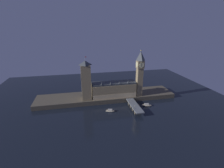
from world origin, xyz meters
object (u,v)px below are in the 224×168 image
(pedestrian_near_rail, at_px, (134,108))
(pedestrian_mid_walk, at_px, (139,105))
(street_lamp_near, at_px, (135,107))
(boat_downstream, at_px, (146,105))
(pedestrian_far_rail, at_px, (129,102))
(victoria_tower, at_px, (86,80))
(boat_upstream, at_px, (110,111))
(clock_tower, at_px, (140,72))

(pedestrian_near_rail, relative_size, pedestrian_mid_walk, 0.97)
(pedestrian_near_rail, xyz_separation_m, street_lamp_near, (-0.40, -4.29, 3.21))
(pedestrian_near_rail, distance_m, boat_downstream, 30.54)
(pedestrian_far_rail, height_order, street_lamp_near, street_lamp_near)
(victoria_tower, bearing_deg, boat_downstream, -18.29)
(pedestrian_mid_walk, relative_size, street_lamp_near, 0.28)
(pedestrian_near_rail, bearing_deg, pedestrian_mid_walk, 37.74)
(victoria_tower, bearing_deg, pedestrian_far_rail, -21.93)
(pedestrian_near_rail, relative_size, boat_downstream, 0.11)
(boat_upstream, bearing_deg, pedestrian_mid_walk, -3.51)
(victoria_tower, xyz_separation_m, pedestrian_near_rail, (59.73, -43.87, -29.21))
(street_lamp_near, distance_m, boat_upstream, 34.54)
(victoria_tower, distance_m, pedestrian_far_rail, 70.74)
(pedestrian_mid_walk, distance_m, boat_upstream, 40.78)
(clock_tower, bearing_deg, victoria_tower, 178.24)
(pedestrian_mid_walk, xyz_separation_m, boat_downstream, (15.69, 8.10, -5.95))
(pedestrian_near_rail, height_order, boat_upstream, pedestrian_near_rail)
(boat_downstream, bearing_deg, street_lamp_near, -142.35)
(clock_tower, relative_size, pedestrian_near_rail, 40.22)
(pedestrian_far_rail, distance_m, street_lamp_near, 24.34)
(clock_tower, xyz_separation_m, pedestrian_far_rail, (-22.24, -21.53, -37.85))
(pedestrian_near_rail, height_order, pedestrian_mid_walk, pedestrian_mid_walk)
(pedestrian_near_rail, xyz_separation_m, boat_downstream, (25.51, 15.70, -5.92))
(boat_upstream, bearing_deg, victoria_tower, 130.91)
(victoria_tower, height_order, boat_downstream, victoria_tower)
(victoria_tower, xyz_separation_m, pedestrian_mid_walk, (69.55, -36.27, -29.18))
(boat_upstream, xyz_separation_m, boat_downstream, (55.95, 5.63, 0.06))
(victoria_tower, bearing_deg, boat_upstream, -49.09)
(clock_tower, xyz_separation_m, victoria_tower, (-81.97, 2.52, -8.55))
(pedestrian_far_rail, relative_size, street_lamp_near, 0.24)
(street_lamp_near, bearing_deg, pedestrian_mid_walk, 49.32)
(pedestrian_mid_walk, height_order, boat_downstream, pedestrian_mid_walk)
(victoria_tower, relative_size, pedestrian_far_rail, 40.02)
(boat_downstream, bearing_deg, pedestrian_far_rail, 170.82)
(clock_tower, height_order, boat_downstream, clock_tower)
(victoria_tower, height_order, pedestrian_mid_walk, victoria_tower)
(pedestrian_far_rail, distance_m, boat_upstream, 32.50)
(pedestrian_near_rail, relative_size, boat_upstream, 0.14)
(victoria_tower, height_order, pedestrian_far_rail, victoria_tower)
(pedestrian_near_rail, distance_m, street_lamp_near, 5.37)
(victoria_tower, distance_m, pedestrian_mid_walk, 83.69)
(pedestrian_mid_walk, distance_m, street_lamp_near, 16.00)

